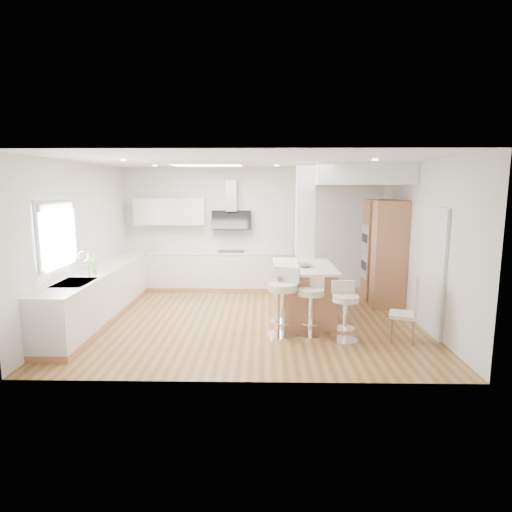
{
  "coord_description": "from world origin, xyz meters",
  "views": [
    {
      "loc": [
        0.26,
        -7.42,
        2.39
      ],
      "look_at": [
        0.1,
        0.4,
        1.09
      ],
      "focal_mm": 30.0,
      "sensor_mm": 36.0,
      "label": 1
    }
  ],
  "objects_px": {
    "peninsula": "(303,292)",
    "bar_stool_c": "(345,308)",
    "bar_stool_b": "(311,302)",
    "dining_chair": "(410,307)",
    "bar_stool_a": "(283,298)"
  },
  "relations": [
    {
      "from": "peninsula",
      "to": "dining_chair",
      "type": "bearing_deg",
      "value": -37.79
    },
    {
      "from": "bar_stool_a",
      "to": "bar_stool_b",
      "type": "xyz_separation_m",
      "value": [
        0.45,
        0.03,
        -0.06
      ]
    },
    {
      "from": "peninsula",
      "to": "bar_stool_a",
      "type": "relative_size",
      "value": 1.49
    },
    {
      "from": "peninsula",
      "to": "bar_stool_c",
      "type": "bearing_deg",
      "value": -65.25
    },
    {
      "from": "dining_chair",
      "to": "bar_stool_b",
      "type": "bearing_deg",
      "value": -171.28
    },
    {
      "from": "peninsula",
      "to": "bar_stool_a",
      "type": "distance_m",
      "value": 1.0
    },
    {
      "from": "bar_stool_a",
      "to": "bar_stool_c",
      "type": "height_order",
      "value": "bar_stool_a"
    },
    {
      "from": "bar_stool_a",
      "to": "dining_chair",
      "type": "height_order",
      "value": "bar_stool_a"
    },
    {
      "from": "peninsula",
      "to": "bar_stool_c",
      "type": "xyz_separation_m",
      "value": [
        0.54,
        -1.13,
        0.03
      ]
    },
    {
      "from": "peninsula",
      "to": "dining_chair",
      "type": "height_order",
      "value": "peninsula"
    },
    {
      "from": "peninsula",
      "to": "bar_stool_c",
      "type": "distance_m",
      "value": 1.26
    },
    {
      "from": "peninsula",
      "to": "bar_stool_b",
      "type": "xyz_separation_m",
      "value": [
        0.04,
        -0.88,
        0.05
      ]
    },
    {
      "from": "bar_stool_b",
      "to": "dining_chair",
      "type": "xyz_separation_m",
      "value": [
        1.48,
        -0.27,
        -0.0
      ]
    },
    {
      "from": "bar_stool_b",
      "to": "dining_chair",
      "type": "height_order",
      "value": "dining_chair"
    },
    {
      "from": "bar_stool_a",
      "to": "dining_chair",
      "type": "relative_size",
      "value": 1.06
    }
  ]
}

